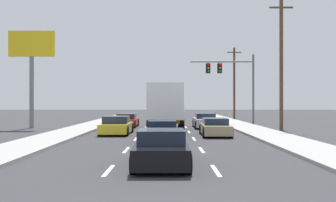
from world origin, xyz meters
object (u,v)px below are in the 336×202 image
Objects in this scene: utility_pole_mid at (281,63)px; roadside_billboard at (32,59)px; car_red at (127,121)px; car_black at (161,149)px; utility_pole_far at (234,82)px; traffic_signal_mast at (227,74)px; car_tan at (215,127)px; car_navy at (162,131)px; car_yellow at (117,126)px; box_truck at (166,104)px; car_silver at (205,121)px.

utility_pole_mid is 19.99m from roadside_billboard.
car_black reaches higher than car_red.
utility_pole_mid is at bearing -89.39° from utility_pole_far.
traffic_signal_mast is at bearing 109.27° from utility_pole_mid.
traffic_signal_mast reaches higher than car_black.
traffic_signal_mast is at bearing 77.52° from car_tan.
car_red is 0.62× the size of traffic_signal_mast.
traffic_signal_mast reaches higher than car_navy.
car_yellow is at bearing 126.55° from car_navy.
traffic_signal_mast reaches higher than car_yellow.
utility_pole_far is (5.43, 23.68, 4.15)m from car_tan.
car_black is at bearing -90.16° from box_truck.
car_black is 21.67m from roadside_billboard.
car_black reaches higher than car_yellow.
car_navy is at bearing -108.40° from car_silver.
traffic_signal_mast is (6.04, 23.91, 4.33)m from car_black.
car_red is 11.73m from car_navy.
car_navy is at bearing -73.97° from car_red.
utility_pole_mid is 1.25× the size of roadside_billboard.
car_yellow is at bearing -117.72° from utility_pole_far.
car_yellow is 5.29m from box_truck.
utility_pole_far is (8.67, 34.93, 4.11)m from car_black.
roadside_billboard is (-7.65, -1.38, 5.12)m from car_red.
utility_pole_mid reaches higher than car_yellow.
car_yellow is 10.89m from roadside_billboard.
box_truck is at bearing 122.92° from car_tan.
car_silver reaches higher than car_navy.
car_red is at bearing 163.82° from utility_pole_mid.
car_yellow is 0.41× the size of utility_pole_mid.
utility_pole_far is at bearing 40.78° from roadside_billboard.
car_yellow is 8.83m from car_silver.
roadside_billboard is at bearing -160.78° from traffic_signal_mast.
roadside_billboard reaches higher than car_silver.
utility_pole_far is (-0.20, 19.12, -0.45)m from utility_pole_mid.
car_yellow is 6.55m from car_tan.
box_truck is at bearing 88.98° from car_navy.
car_silver is 0.42× the size of utility_pole_mid.
box_truck is at bearing -127.83° from traffic_signal_mast.
car_navy is 8.08m from car_black.
roadside_billboard is at bearing 170.79° from box_truck.
traffic_signal_mast is 11.33m from utility_pole_far.
car_tan is at bearing 43.54° from car_navy.
car_yellow is at bearing -163.79° from utility_pole_mid.
car_silver is (3.24, 2.07, -1.46)m from box_truck.
car_silver is at bearing 42.50° from car_yellow.
car_navy is at bearing -139.27° from utility_pole_mid.
car_black is at bearing -80.21° from car_red.
car_silver is (3.29, 18.25, -0.01)m from car_black.
car_silver reaches higher than car_red.
car_silver is at bearing 32.52° from box_truck.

